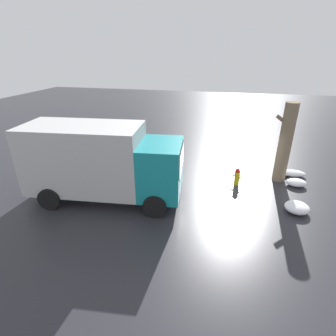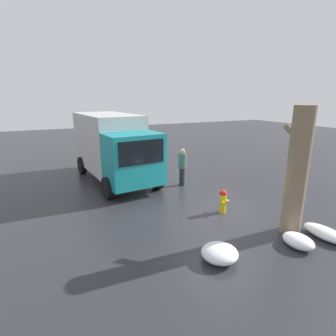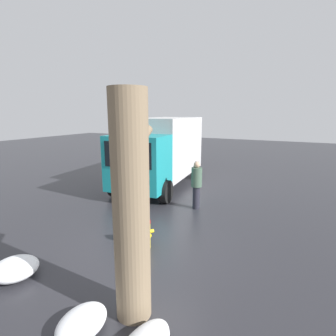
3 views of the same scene
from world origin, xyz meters
name	(u,v)px [view 1 (image 1 of 3)]	position (x,y,z in m)	size (l,w,h in m)	color
ground_plane	(236,185)	(0.00, 0.00, 0.00)	(60.00, 60.00, 0.00)	#28282D
fire_hydrant	(237,176)	(0.00, 0.00, 0.44)	(0.42, 0.37, 0.85)	yellow
tree_trunk	(285,143)	(-2.03, -1.01, 1.91)	(0.91, 0.60, 3.79)	#7F6B51
delivery_truck	(101,161)	(5.58, 2.49, 1.73)	(6.51, 3.04, 3.19)	teal
pedestrian	(170,159)	(3.26, -0.13, 0.95)	(0.38, 0.38, 1.74)	#23232D
snow_pile_by_hydrant	(296,183)	(-2.74, -0.50, 0.17)	(0.89, 0.67, 0.35)	white
snow_pile_curbside	(292,173)	(-2.76, -1.61, 0.15)	(1.31, 0.62, 0.31)	white
snow_pile_by_tree	(297,207)	(-2.31, 1.82, 0.20)	(0.93, 0.93, 0.39)	white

